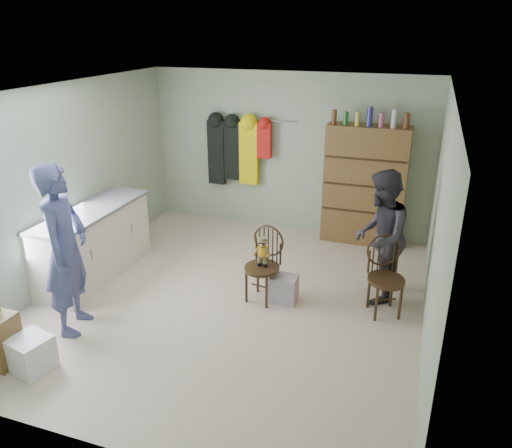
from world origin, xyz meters
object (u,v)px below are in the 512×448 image
at_px(counter, 93,243).
at_px(chair_front, 264,259).
at_px(chair_far, 385,273).
at_px(dresser, 365,185).

xyz_separation_m(counter, chair_front, (2.32, 0.14, 0.07)).
height_order(counter, chair_far, chair_far).
bearing_deg(dresser, chair_front, -112.22).
distance_m(counter, dresser, 3.96).
relative_size(chair_front, chair_far, 0.99).
bearing_deg(chair_front, counter, -166.10).
distance_m(counter, chair_front, 2.32).
relative_size(counter, chair_far, 1.97).
distance_m(chair_front, dresser, 2.36).
bearing_deg(dresser, counter, -144.32).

